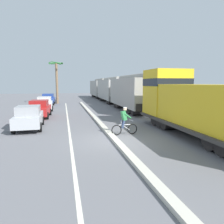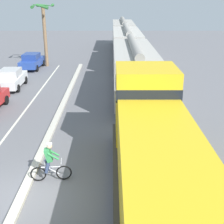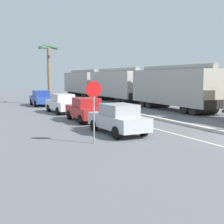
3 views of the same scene
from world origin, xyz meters
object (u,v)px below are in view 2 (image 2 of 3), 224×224
at_px(parked_car_white, 10,78).
at_px(palm_tree_near, 43,22).
at_px(locomotive, 153,150).
at_px(hopper_car_lead, 133,70).
at_px(parked_car_blue, 31,61).
at_px(hopper_car_middle, 126,46).
at_px(cyclist, 49,163).
at_px(hopper_car_trailing, 122,34).

bearing_deg(parked_car_white, palm_tree_near, 82.00).
relative_size(locomotive, parked_car_white, 2.74).
bearing_deg(hopper_car_lead, parked_car_blue, 135.46).
relative_size(locomotive, parked_car_blue, 2.72).
distance_m(parked_car_white, parked_car_blue, 7.32).
xyz_separation_m(locomotive, hopper_car_middle, (0.00, 23.76, 0.28)).
height_order(locomotive, cyclist, locomotive).
bearing_deg(parked_car_blue, locomotive, -65.58).
height_order(cyclist, palm_tree_near, palm_tree_near).
height_order(hopper_car_middle, hopper_car_trailing, same).
height_order(parked_car_white, cyclist, cyclist).
relative_size(locomotive, palm_tree_near, 1.75).
bearing_deg(palm_tree_near, hopper_car_lead, -52.03).
bearing_deg(cyclist, parked_car_blue, 105.39).
xyz_separation_m(locomotive, hopper_car_lead, (0.00, 12.16, 0.28)).
bearing_deg(cyclist, hopper_car_lead, 70.04).
bearing_deg(hopper_car_lead, cyclist, -109.96).
bearing_deg(hopper_car_trailing, palm_tree_near, -125.94).
bearing_deg(parked_car_blue, hopper_car_middle, 10.10).
bearing_deg(hopper_car_trailing, locomotive, -90.00).
distance_m(locomotive, hopper_car_middle, 23.76).
relative_size(hopper_car_lead, parked_car_white, 2.50).
bearing_deg(locomotive, hopper_car_middle, 90.00).
height_order(hopper_car_middle, parked_car_blue, hopper_car_middle).
distance_m(parked_car_blue, palm_tree_near, 4.23).
bearing_deg(hopper_car_trailing, hopper_car_middle, -90.00).
bearing_deg(hopper_car_trailing, parked_car_blue, -126.73).
xyz_separation_m(hopper_car_trailing, palm_tree_near, (-8.72, -12.03, 2.55)).
distance_m(hopper_car_lead, hopper_car_middle, 11.60).
height_order(hopper_car_trailing, cyclist, hopper_car_trailing).
bearing_deg(parked_car_white, hopper_car_trailing, 64.36).
distance_m(hopper_car_middle, parked_car_white, 13.53).
relative_size(hopper_car_trailing, palm_tree_near, 1.60).
height_order(locomotive, hopper_car_lead, locomotive).
bearing_deg(hopper_car_trailing, cyclist, -96.82).
xyz_separation_m(parked_car_white, cyclist, (5.80, -13.89, 0.00)).
height_order(parked_car_blue, palm_tree_near, palm_tree_near).
xyz_separation_m(hopper_car_middle, cyclist, (-4.14, -22.99, -1.26)).
bearing_deg(hopper_car_lead, hopper_car_middle, 90.00).
xyz_separation_m(locomotive, hopper_car_trailing, (0.00, 35.36, 0.28)).
bearing_deg(parked_car_white, hopper_car_lead, -14.12).
bearing_deg(parked_car_blue, palm_tree_near, 46.92).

